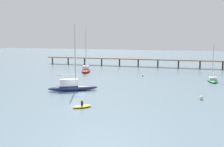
# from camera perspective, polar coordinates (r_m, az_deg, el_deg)

# --- Properties ---
(ground_plane) EXTENTS (400.00, 400.00, 0.00)m
(ground_plane) POSITION_cam_1_polar(r_m,az_deg,el_deg) (50.78, -7.88, -4.07)
(ground_plane) COLOR slate
(pier) EXTENTS (80.54, 8.02, 6.13)m
(pier) POSITION_cam_1_polar(r_m,az_deg,el_deg) (96.91, 15.57, 3.03)
(pier) COLOR brown
(pier) RESTS_ON ground_plane
(sailboat_red) EXTENTS (6.35, 10.04, 12.96)m
(sailboat_red) POSITION_cam_1_polar(r_m,az_deg,el_deg) (83.03, -5.46, 0.88)
(sailboat_red) COLOR red
(sailboat_red) RESTS_ON ground_plane
(sailboat_navy) EXTENTS (9.00, 7.31, 12.64)m
(sailboat_navy) POSITION_cam_1_polar(r_m,az_deg,el_deg) (52.94, -8.30, -2.61)
(sailboat_navy) COLOR navy
(sailboat_navy) RESTS_ON ground_plane
(sailboat_green) EXTENTS (3.30, 7.64, 8.77)m
(sailboat_green) POSITION_cam_1_polar(r_m,az_deg,el_deg) (68.36, 20.21, -1.12)
(sailboat_green) COLOR #287F4C
(sailboat_green) RESTS_ON ground_plane
(dinghy_yellow) EXTENTS (2.89, 3.03, 1.14)m
(dinghy_yellow) POSITION_cam_1_polar(r_m,az_deg,el_deg) (40.07, -6.26, -6.78)
(dinghy_yellow) COLOR yellow
(dinghy_yellow) RESTS_ON ground_plane
(mooring_buoy_inner) EXTENTS (0.67, 0.67, 0.67)m
(mooring_buoy_inner) POSITION_cam_1_polar(r_m,az_deg,el_deg) (47.13, 18.12, -4.82)
(mooring_buoy_inner) COLOR silver
(mooring_buoy_inner) RESTS_ON ground_plane
(mooring_buoy_near) EXTENTS (0.51, 0.51, 0.51)m
(mooring_buoy_near) POSITION_cam_1_polar(r_m,az_deg,el_deg) (73.15, 6.44, -0.40)
(mooring_buoy_near) COLOR silver
(mooring_buoy_near) RESTS_ON ground_plane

